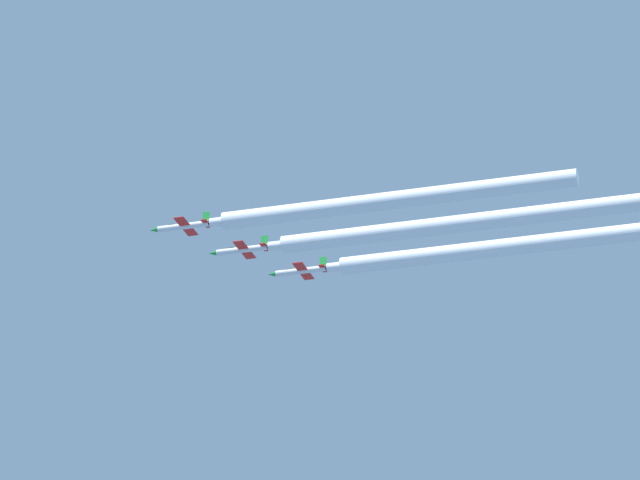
% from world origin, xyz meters
% --- Properties ---
extents(jet_lead, '(8.35, 12.16, 2.92)m').
position_xyz_m(jet_lead, '(-9.57, 8.50, 157.83)').
color(jet_lead, silver).
extents(jet_second_echelon, '(8.35, 12.16, 2.92)m').
position_xyz_m(jet_second_echelon, '(-0.22, 0.15, 156.04)').
color(jet_second_echelon, silver).
extents(jet_third_echelon, '(8.35, 12.16, 2.92)m').
position_xyz_m(jet_third_echelon, '(10.05, -8.30, 154.97)').
color(jet_third_echelon, silver).
extents(smoke_trail_lead, '(3.26, 68.15, 3.26)m').
position_xyz_m(smoke_trail_lead, '(-9.57, -31.11, 157.80)').
color(smoke_trail_lead, white).
extents(smoke_trail_second_echelon, '(3.26, 71.51, 3.26)m').
position_xyz_m(smoke_trail_second_echelon, '(-0.22, -41.15, 156.02)').
color(smoke_trail_second_echelon, white).
extents(smoke_trail_third_echelon, '(3.26, 73.57, 3.26)m').
position_xyz_m(smoke_trail_third_echelon, '(10.05, -50.62, 154.94)').
color(smoke_trail_third_echelon, white).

